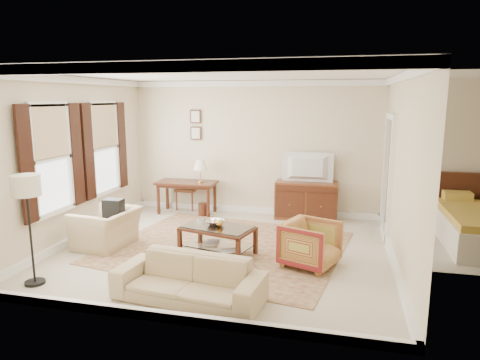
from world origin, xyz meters
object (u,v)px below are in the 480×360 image
at_px(sofa, 189,273).
at_px(club_armchair, 106,222).
at_px(sideboard, 306,200).
at_px(tv, 307,158).
at_px(writing_desk, 187,187).
at_px(striped_armchair, 311,242).
at_px(coffee_table, 218,233).

bearing_deg(sofa, club_armchair, 149.66).
relative_size(sideboard, sofa, 0.68).
height_order(tv, sofa, tv).
relative_size(writing_desk, sideboard, 1.01).
xyz_separation_m(sideboard, club_armchair, (-3.19, -2.55, 0.04)).
height_order(writing_desk, striped_armchair, striped_armchair).
distance_m(sideboard, coffee_table, 2.77).
relative_size(tv, coffee_table, 0.80).
relative_size(sideboard, coffee_table, 1.02).
xyz_separation_m(tv, coffee_table, (-1.22, -2.46, -0.93)).
bearing_deg(sideboard, striped_armchair, -83.83).
distance_m(tv, coffee_table, 2.90).
bearing_deg(club_armchair, sideboard, 135.01).
height_order(writing_desk, coffee_table, writing_desk).
bearing_deg(sofa, sideboard, 81.67).
bearing_deg(writing_desk, sideboard, 3.23).
distance_m(sideboard, sofa, 4.27).
bearing_deg(striped_armchair, writing_desk, 70.56).
height_order(tv, club_armchair, tv).
distance_m(sideboard, tv, 0.90).
xyz_separation_m(sideboard, coffee_table, (-1.22, -2.48, -0.03)).
bearing_deg(sofa, striped_armchair, 53.47).
bearing_deg(coffee_table, striped_armchair, -5.70).
height_order(tv, striped_armchair, tv).
relative_size(writing_desk, tv, 1.29).
bearing_deg(sofa, coffee_table, 100.44).
xyz_separation_m(striped_armchair, sofa, (-1.40, -1.48, -0.02)).
height_order(writing_desk, sideboard, sideboard).
height_order(writing_desk, club_armchair, club_armchair).
bearing_deg(coffee_table, club_armchair, -178.11).
distance_m(tv, sofa, 4.35).
xyz_separation_m(tv, sofa, (-1.12, -4.10, -0.93)).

